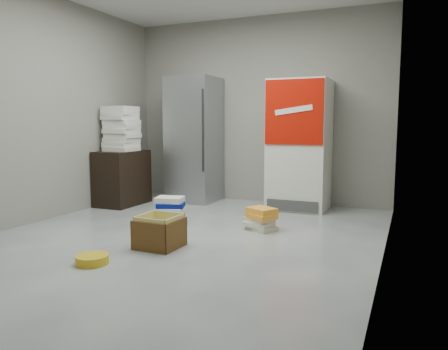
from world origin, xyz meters
The scene contains 10 objects.
ground centered at (0.00, 0.00, 0.00)m, with size 5.00×5.00×0.00m, color beige.
room_shell centered at (0.00, 0.00, 1.80)m, with size 4.04×5.04×2.82m.
steel_fridge centered at (-0.90, 2.13, 0.95)m, with size 0.70×0.72×1.90m.
coke_cooler centered at (0.75, 2.12, 0.90)m, with size 0.80×0.73×1.80m.
wood_shelf centered at (-1.73, 1.40, 0.40)m, with size 0.50×0.80×0.80m, color black.
supply_box_stack centered at (-1.72, 1.40, 1.12)m, with size 0.45×0.45×0.65m.
phonebook_stack_main centered at (-0.45, 0.59, 0.16)m, with size 0.39×0.36×0.32m.
phonebook_stack_side centered at (0.66, 0.72, 0.13)m, with size 0.41×0.38×0.25m.
cardboard_box centered at (-0.03, -0.33, 0.13)m, with size 0.41×0.41×0.32m.
bucket_lid centered at (-0.29, -0.99, 0.04)m, with size 0.28×0.28×0.08m, color yellow.
Camera 1 is at (2.19, -3.89, 1.20)m, focal length 35.00 mm.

